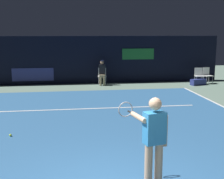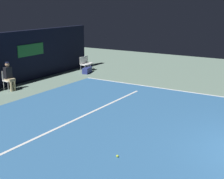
% 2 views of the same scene
% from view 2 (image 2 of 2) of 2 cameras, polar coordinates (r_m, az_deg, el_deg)
% --- Properties ---
extents(ground_plane, '(30.69, 30.69, 0.00)m').
position_cam_2_polar(ground_plane, '(11.28, 3.57, -6.01)').
color(ground_plane, slate).
extents(court_surface, '(10.16, 10.96, 0.01)m').
position_cam_2_polar(court_surface, '(11.28, 3.57, -5.98)').
color(court_surface, '#336699').
rests_on(court_surface, ground).
extents(line_sideline_left, '(0.10, 10.96, 0.01)m').
position_cam_2_polar(line_sideline_left, '(15.69, 12.35, -0.34)').
color(line_sideline_left, white).
rests_on(line_sideline_left, court_surface).
extents(line_service, '(7.92, 0.10, 0.01)m').
position_cam_2_polar(line_service, '(12.24, -4.37, -4.27)').
color(line_service, white).
rests_on(line_service, court_surface).
extents(line_judge_on_chair, '(0.47, 0.55, 1.32)m').
position_cam_2_polar(line_judge_on_chair, '(16.18, -17.16, 2.24)').
color(line_judge_on_chair, white).
rests_on(line_judge_on_chair, ground).
extents(courtside_chair_near, '(0.49, 0.47, 0.88)m').
position_cam_2_polar(courtside_chair_near, '(19.75, -4.80, 4.44)').
color(courtside_chair_near, white).
rests_on(courtside_chair_near, ground).
extents(courtside_chair_far, '(0.50, 0.48, 0.88)m').
position_cam_2_polar(courtside_chair_far, '(20.22, -4.11, 4.69)').
color(courtside_chair_far, white).
rests_on(courtside_chair_far, ground).
extents(tennis_ball, '(0.07, 0.07, 0.07)m').
position_cam_2_polar(tennis_ball, '(8.98, 0.92, -11.26)').
color(tennis_ball, '#CCE033').
rests_on(tennis_ball, court_surface).
extents(equipment_bag, '(0.90, 0.55, 0.32)m').
position_cam_2_polar(equipment_bag, '(19.49, -4.27, 3.28)').
color(equipment_bag, navy).
rests_on(equipment_bag, ground).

